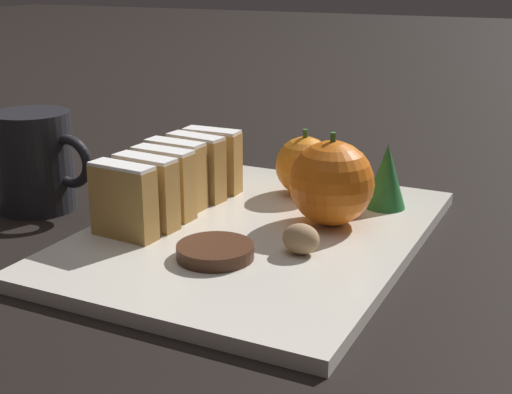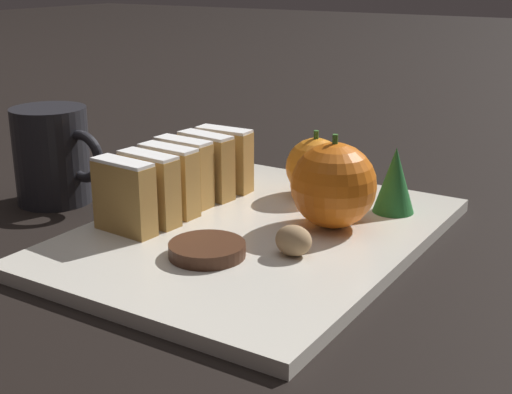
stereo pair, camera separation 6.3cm
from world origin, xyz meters
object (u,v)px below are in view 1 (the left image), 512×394
Objects in this scene: orange_near at (309,166)px; walnut at (301,239)px; orange_far at (332,183)px; coffee_mug at (36,161)px; chocolate_cookie at (210,250)px.

walnut is at bearing -70.03° from orange_near.
orange_near is 0.09m from orange_far.
orange_far is 0.77× the size of coffee_mug.
coffee_mug is (-0.29, -0.06, -0.00)m from orange_far.
coffee_mug reaches higher than walnut.
chocolate_cookie is at bearing -92.80° from orange_near.
orange_far is at bearing -54.40° from orange_near.
chocolate_cookie is (-0.06, -0.04, -0.01)m from walnut.
chocolate_cookie is 0.24m from coffee_mug.
coffee_mug reaches higher than chocolate_cookie.
chocolate_cookie is (-0.06, -0.12, -0.03)m from orange_far.
coffee_mug reaches higher than orange_near.
orange_near reaches higher than chocolate_cookie.
walnut is 0.08m from chocolate_cookie.
orange_far is 1.35× the size of chocolate_cookie.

